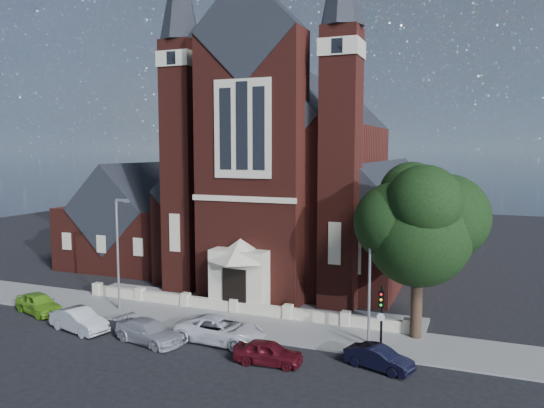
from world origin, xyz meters
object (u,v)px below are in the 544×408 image
(street_lamp_right, at_px, (371,269))
(car_silver_a, at_px, (79,320))
(traffic_signal, at_px, (381,311))
(street_lamp_left, at_px, (119,248))
(street_tree, at_px, (420,227))
(car_lime_van, at_px, (39,303))
(parish_hall, at_px, (141,224))
(car_navy, at_px, (379,358))
(car_white_suv, at_px, (221,330))
(car_silver_b, at_px, (148,332))
(car_dark_red, at_px, (268,352))
(church, at_px, (307,184))

(street_lamp_right, relative_size, car_silver_a, 1.84)
(traffic_signal, bearing_deg, street_lamp_left, 175.24)
(street_lamp_left, distance_m, street_lamp_right, 18.00)
(street_tree, height_order, traffic_signal, street_tree)
(traffic_signal, bearing_deg, car_lime_van, -177.38)
(parish_hall, relative_size, traffic_signal, 3.05)
(street_lamp_left, bearing_deg, car_silver_a, -86.15)
(car_lime_van, xyz_separation_m, car_navy, (24.06, -0.70, -0.13))
(parish_hall, height_order, traffic_signal, parish_hall)
(parish_hall, xyz_separation_m, car_navy, (27.23, -17.37, -3.40))
(parish_hall, xyz_separation_m, car_white_suv, (17.67, -16.91, -3.24))
(street_lamp_left, bearing_deg, car_lime_van, -151.56)
(car_silver_b, distance_m, car_dark_red, 7.88)
(car_silver_a, height_order, car_dark_red, car_silver_a)
(car_silver_b, bearing_deg, car_dark_red, -78.81)
(car_lime_van, bearing_deg, street_lamp_left, -43.26)
(church, distance_m, street_lamp_right, 21.76)
(parish_hall, bearing_deg, car_silver_a, -65.63)
(street_lamp_left, height_order, street_lamp_right, same)
(car_navy, bearing_deg, church, 44.61)
(street_lamp_right, bearing_deg, car_silver_a, -165.64)
(street_tree, relative_size, car_lime_van, 2.48)
(car_lime_van, height_order, car_navy, car_lime_van)
(car_silver_b, relative_size, car_dark_red, 1.23)
(street_lamp_right, xyz_separation_m, car_white_suv, (-8.42, -2.91, -3.83))
(parish_hall, height_order, street_tree, street_tree)
(car_lime_van, relative_size, car_silver_b, 0.93)
(street_lamp_left, bearing_deg, car_silver_b, -39.36)
(church, distance_m, street_tree, 21.38)
(street_lamp_left, xyz_separation_m, car_navy, (19.14, -3.37, -3.99))
(car_silver_a, relative_size, car_dark_red, 1.16)
(traffic_signal, relative_size, car_silver_b, 0.86)
(car_silver_a, distance_m, car_white_suv, 9.42)
(traffic_signal, xyz_separation_m, car_silver_a, (-18.60, -2.96, -1.86))
(street_tree, height_order, car_silver_b, street_tree)
(parish_hall, relative_size, street_lamp_right, 1.51)
(street_tree, relative_size, car_white_suv, 1.92)
(car_lime_van, bearing_deg, traffic_signal, -69.08)
(car_silver_b, relative_size, car_white_suv, 0.84)
(church, bearing_deg, street_lamp_left, -112.66)
(car_silver_b, distance_m, car_navy, 13.61)
(church, distance_m, traffic_signal, 23.94)
(car_silver_a, xyz_separation_m, car_white_suv, (9.28, 1.62, 0.05))
(street_lamp_left, distance_m, car_navy, 19.84)
(parish_hall, xyz_separation_m, car_dark_red, (21.55, -18.88, -3.36))
(car_white_suv, bearing_deg, car_dark_red, -114.10)
(parish_hall, xyz_separation_m, car_silver_a, (8.40, -18.53, -3.29))
(traffic_signal, relative_size, car_lime_van, 0.93)
(parish_hall, relative_size, street_tree, 1.14)
(car_white_suv, bearing_deg, car_silver_b, 115.61)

